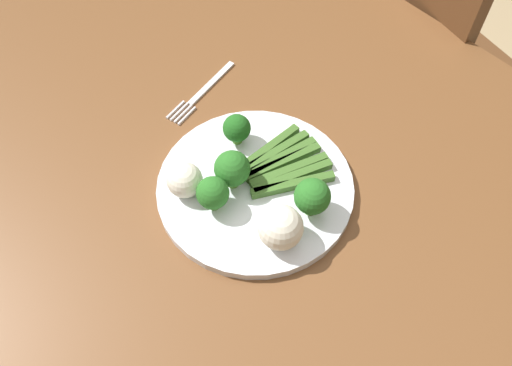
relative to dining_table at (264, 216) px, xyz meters
The scene contains 12 objects.
ground_plane 0.69m from the dining_table, ahead, with size 6.00×6.00×0.02m, color tan.
dining_table is the anchor object (origin of this frame).
chair 0.68m from the dining_table, 75.48° to the right, with size 0.47×0.47×0.87m.
plate 0.11m from the dining_table, 95.27° to the left, with size 0.29×0.29×0.01m, color white.
asparagus_bundle 0.12m from the dining_table, 97.22° to the right, with size 0.11×0.14×0.01m.
broccoli_front 0.16m from the dining_table, 63.53° to the left, with size 0.05×0.05×0.06m.
broccoli_outer_edge 0.16m from the dining_table, ahead, with size 0.04×0.04×0.05m.
broccoli_back_right 0.17m from the dining_table, 84.24° to the left, with size 0.05×0.05×0.06m.
broccoli_right 0.17m from the dining_table, behind, with size 0.05×0.05×0.06m.
cauliflower_left 0.18m from the dining_table, 61.30° to the left, with size 0.05×0.05×0.05m, color white.
cauliflower_back 0.18m from the dining_table, 150.12° to the left, with size 0.06×0.06×0.06m, color white.
fork 0.23m from the dining_table, 10.61° to the right, with size 0.06×0.16×0.00m.
Camera 1 is at (-0.32, 0.29, 1.40)m, focal length 36.04 mm.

